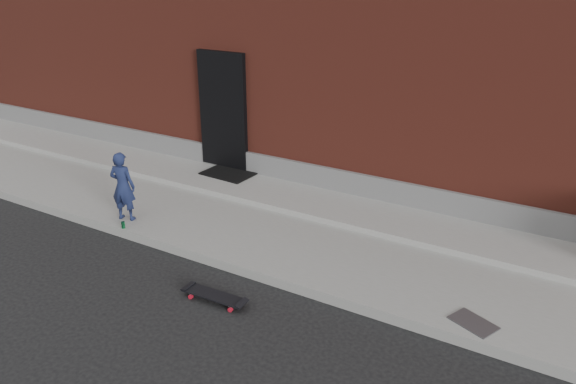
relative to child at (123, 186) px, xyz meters
The scene contains 9 objects.
ground 2.80m from the child, ahead, with size 80.00×80.00×0.00m, color black.
sidewalk 3.00m from the child, 23.57° to the left, with size 20.00×3.00×0.15m, color gray.
apron 3.43m from the child, 37.64° to the left, with size 20.00×1.20×0.10m, color gray.
building 7.40m from the child, 68.06° to the left, with size 20.00×8.10×5.00m.
child is the anchor object (origin of this frame).
skateboard 2.84m from the child, 21.51° to the right, with size 0.90×0.26×0.10m.
soda_can 0.63m from the child, 52.54° to the right, with size 0.06×0.06×0.11m, color #1A8342.
doormat 2.45m from the child, 80.76° to the left, with size 0.95×0.77×0.03m, color black.
utility_plate 5.65m from the child, ahead, with size 0.52×0.33×0.02m, color #515256.
Camera 1 is at (3.83, -5.52, 4.11)m, focal length 35.00 mm.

